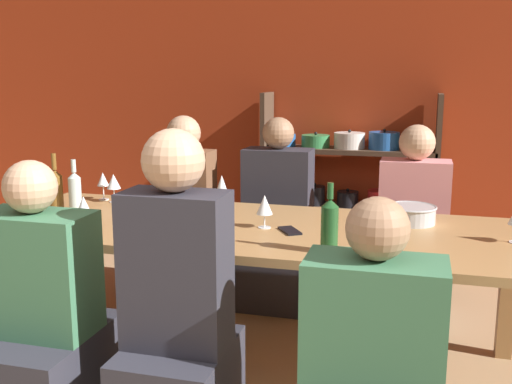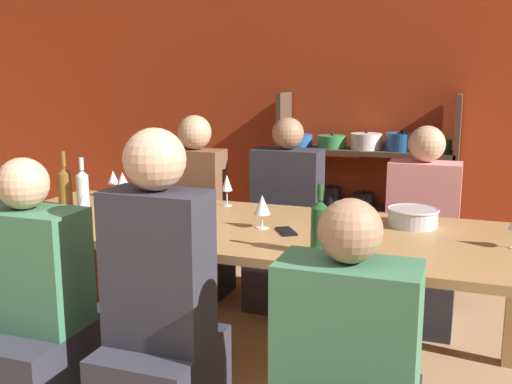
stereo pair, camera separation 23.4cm
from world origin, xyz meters
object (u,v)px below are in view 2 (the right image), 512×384
Objects in this scene: wine_bottle_amber at (65,186)px; person_far_c at (421,253)px; wine_glass_empty_a at (84,204)px; person_near_a at (161,341)px; wine_glass_empty_c at (147,211)px; wine_glass_red_d at (262,206)px; shelf_unit at (363,200)px; cell_phone at (286,231)px; wine_glass_empty_b at (113,178)px; wine_bottle_dark at (319,226)px; wine_glass_red_b at (122,180)px; person_far_a at (196,230)px; wine_glass_red_c at (227,184)px; wine_bottle_green at (83,188)px; dining_table at (249,239)px; person_far_b at (287,238)px; person_near_b at (34,334)px; mixing_bowl at (413,216)px.

person_far_c is at bearing 21.58° from wine_bottle_amber.
person_near_a is at bearing -35.74° from wine_glass_empty_a.
person_far_c reaches higher than wine_glass_empty_c.
shelf_unit is at bearing 83.60° from wine_glass_red_d.
person_far_c reaches higher than wine_glass_red_d.
wine_glass_empty_a reaches higher than cell_phone.
wine_glass_empty_b is 0.14× the size of person_far_c.
wine_bottle_dark reaches higher than wine_glass_red_b.
person_far_a reaches higher than wine_glass_empty_a.
wine_bottle_green is at bearing -154.94° from wine_glass_red_c.
wine_glass_empty_c reaches higher than dining_table.
person_far_c is (1.47, 1.18, -0.43)m from wine_glass_empty_a.
wine_glass_red_d is 0.14× the size of person_far_b.
shelf_unit is at bearing 82.97° from person_near_a.
person_near_a reaches higher than person_near_b.
wine_glass_empty_c is at bearing 73.63° from person_far_b.
wine_glass_red_d is (1.09, -0.39, -0.01)m from wine_glass_empty_b.
person_near_b is (-1.40, -1.09, -0.37)m from mixing_bowl.
wine_glass_red_c is 0.16× the size of person_near_b.
dining_table is 0.24m from cell_phone.
wine_glass_empty_b is at bearing -133.69° from shelf_unit.
wine_bottle_green is 1.57× the size of wine_glass_empty_a.
wine_glass_empty_b is 0.14× the size of person_far_a.
mixing_bowl reaches higher than dining_table.
wine_glass_empty_c is at bearing 123.47° from person_near_a.
wine_bottle_green is 0.28m from wine_glass_red_b.
person_far_a is at bearing 111.01° from person_near_a.
shelf_unit is 1.04m from person_far_c.
wine_bottle_dark is 2.04× the size of wine_glass_empty_c.
wine_glass_red_b reaches higher than mixing_bowl.
person_far_a reaches higher than dining_table.
wine_bottle_amber is (-1.90, -0.20, 0.07)m from mixing_bowl.
person_far_a is at bearing 48.97° from wine_glass_empty_b.
person_far_b is (0.63, 1.24, -0.43)m from wine_glass_empty_a.
dining_table is 1.10m from wine_glass_empty_b.
wine_bottle_dark is 1.28m from person_far_c.
wine_glass_empty_a is (-0.70, -0.37, 0.20)m from dining_table.
wine_bottle_dark is (0.44, -0.35, 0.19)m from dining_table.
wine_glass_empty_a is 0.15× the size of person_far_a.
person_near_a is at bearing -51.10° from wine_glass_empty_b.
wine_glass_red_c reaches higher than wine_glass_red_d.
shelf_unit reaches higher than wine_glass_empty_c.
shelf_unit is at bearing 67.45° from wine_glass_red_c.
person_far_a is at bearing 103.53° from wine_glass_empty_c.
wine_bottle_amber reaches higher than wine_glass_empty_b.
person_far_c is (1.69, 0.50, -0.42)m from wine_glass_red_b.
person_far_c is (0.77, 0.81, -0.23)m from dining_table.
person_near_b is 0.95× the size of person_far_b.
person_near_a reaches higher than wine_bottle_amber.
wine_glass_red_c is (0.73, 0.34, 0.01)m from wine_bottle_green.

